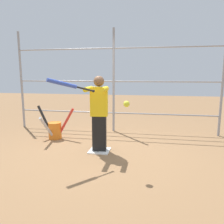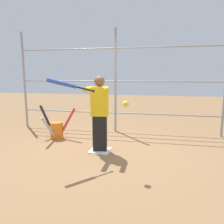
{
  "view_description": "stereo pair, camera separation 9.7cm",
  "coord_description": "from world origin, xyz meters",
  "px_view_note": "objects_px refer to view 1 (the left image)",
  "views": [
    {
      "loc": [
        -1.01,
        4.06,
        1.52
      ],
      "look_at": [
        -0.31,
        0.32,
        0.86
      ],
      "focal_mm": 35.0,
      "sensor_mm": 36.0,
      "label": 1
    },
    {
      "loc": [
        -1.1,
        4.04,
        1.52
      ],
      "look_at": [
        -0.31,
        0.32,
        0.86
      ],
      "focal_mm": 35.0,
      "sensor_mm": 36.0,
      "label": 2
    }
  ],
  "objects_px": {
    "batter": "(99,112)",
    "softball_in_flight": "(127,104)",
    "bat_bucket": "(55,129)",
    "baseball_bat_swinging": "(66,84)"
  },
  "relations": [
    {
      "from": "batter",
      "to": "softball_in_flight",
      "type": "xyz_separation_m",
      "value": [
        -0.63,
        0.8,
        0.27
      ]
    },
    {
      "from": "batter",
      "to": "softball_in_flight",
      "type": "distance_m",
      "value": 1.05
    },
    {
      "from": "softball_in_flight",
      "to": "bat_bucket",
      "type": "xyz_separation_m",
      "value": [
        1.88,
        -1.44,
        -0.84
      ]
    },
    {
      "from": "bat_bucket",
      "to": "batter",
      "type": "bearing_deg",
      "value": 152.59
    },
    {
      "from": "baseball_bat_swinging",
      "to": "softball_in_flight",
      "type": "relative_size",
      "value": 6.7
    },
    {
      "from": "bat_bucket",
      "to": "baseball_bat_swinging",
      "type": "bearing_deg",
      "value": 123.3
    },
    {
      "from": "batter",
      "to": "softball_in_flight",
      "type": "bearing_deg",
      "value": 128.19
    },
    {
      "from": "baseball_bat_swinging",
      "to": "bat_bucket",
      "type": "distance_m",
      "value": 1.97
    },
    {
      "from": "softball_in_flight",
      "to": "batter",
      "type": "bearing_deg",
      "value": -51.81
    },
    {
      "from": "baseball_bat_swinging",
      "to": "bat_bucket",
      "type": "bearing_deg",
      "value": -56.7
    }
  ]
}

